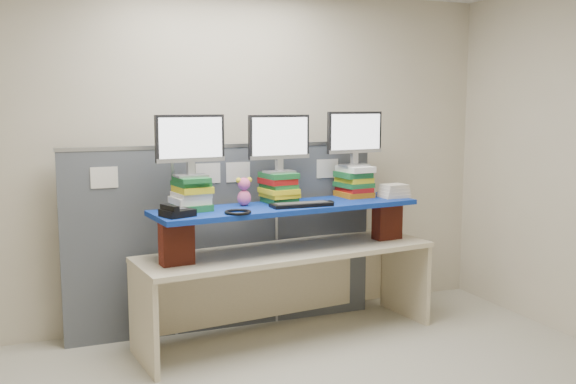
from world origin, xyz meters
name	(u,v)px	position (x,y,z in m)	size (l,w,h in m)	color
room	(315,185)	(0.00, 0.00, 1.40)	(5.00, 4.00, 2.80)	beige
cubicle_partition	(226,237)	(0.00, 1.78, 0.77)	(2.60, 0.06, 1.53)	#464B53
desk	(288,267)	(0.38, 1.36, 0.57)	(2.43, 0.96, 0.72)	beige
brick_pier_left	(177,243)	(-0.53, 1.20, 0.88)	(0.23, 0.13, 0.31)	maroon
brick_pier_right	(387,221)	(1.30, 1.42, 0.88)	(0.23, 0.13, 0.31)	maroon
blue_board	(288,207)	(0.38, 1.36, 1.05)	(2.11, 0.53, 0.04)	navy
book_stack_left	(191,193)	(-0.37, 1.39, 1.20)	(0.29, 0.33, 0.25)	#1B672F
book_stack_center	(279,188)	(0.35, 1.48, 1.19)	(0.28, 0.31, 0.24)	#1B672F
book_stack_right	(354,182)	(1.06, 1.56, 1.20)	(0.28, 0.33, 0.26)	#B06310
monitor_left	(190,142)	(-0.37, 1.39, 1.58)	(0.52, 0.17, 0.45)	#9E9FA3
monitor_center	(279,140)	(0.35, 1.48, 1.57)	(0.52, 0.17, 0.45)	#9E9FA3
monitor_right	(355,135)	(1.06, 1.56, 1.59)	(0.52, 0.17, 0.45)	#9E9FA3
keyboard	(301,205)	(0.44, 1.24, 1.09)	(0.47, 0.16, 0.03)	black
mouse	(330,202)	(0.70, 1.27, 1.09)	(0.05, 0.10, 0.03)	black
desk_phone	(176,212)	(-0.53, 1.16, 1.10)	(0.25, 0.24, 0.09)	black
headset	(238,212)	(-0.10, 1.12, 1.08)	(0.19, 0.19, 0.02)	black
plush_toy	(244,191)	(0.05, 1.44, 1.19)	(0.13, 0.10, 0.22)	#F55D95
binder_stack	(394,191)	(1.36, 1.41, 1.12)	(0.24, 0.20, 0.11)	beige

